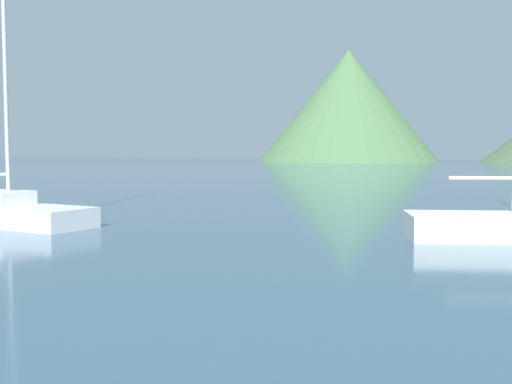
# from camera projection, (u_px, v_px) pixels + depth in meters

# --- Properties ---
(hill_west) EXTENTS (28.74, 28.74, 17.79)m
(hill_west) POSITION_uv_depth(u_px,v_px,m) (348.00, 106.00, 102.84)
(hill_west) COLOR #476B42
(hill_west) RESTS_ON ground_plane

